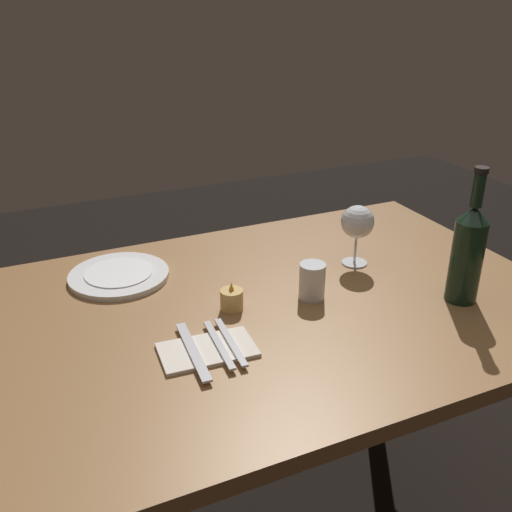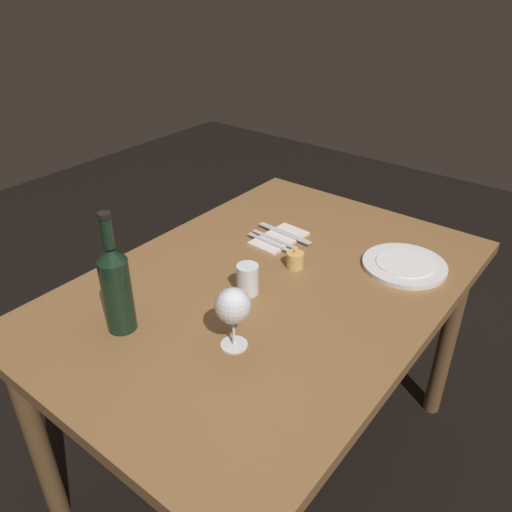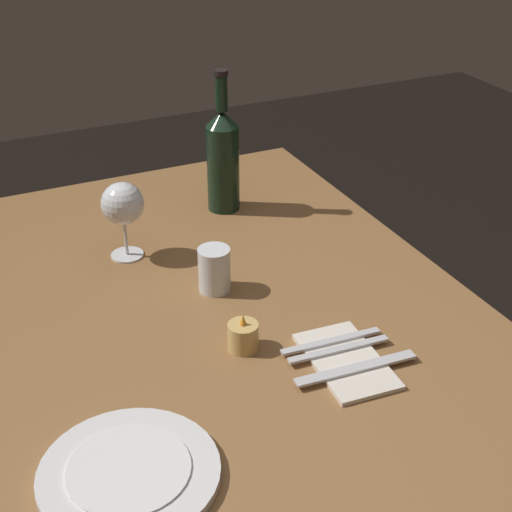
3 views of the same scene
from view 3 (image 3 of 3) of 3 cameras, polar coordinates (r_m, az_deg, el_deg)
name	(u,v)px [view 3 (image 3 of 3)]	position (r m, az deg, el deg)	size (l,w,h in m)	color
dining_table	(223,350)	(1.44, -2.50, -6.99)	(1.30, 0.90, 0.74)	olive
wine_glass_left	(123,205)	(1.53, -9.87, 3.75)	(0.09, 0.09, 0.16)	white
wine_bottle	(223,158)	(1.70, -2.47, 7.31)	(0.07, 0.07, 0.32)	black
water_tumbler	(214,271)	(1.43, -3.10, -1.15)	(0.06, 0.06, 0.09)	white
votive_candle	(243,337)	(1.28, -0.96, -6.02)	(0.05, 0.05, 0.07)	#DBB266
dinner_plate	(129,473)	(1.09, -9.39, -15.59)	(0.25, 0.25, 0.02)	white
folded_napkin	(346,361)	(1.27, 6.71, -7.74)	(0.20, 0.12, 0.01)	silver
fork_inner	(339,349)	(1.28, 6.15, -6.90)	(0.03, 0.18, 0.00)	silver
fork_outer	(331,341)	(1.30, 5.59, -6.31)	(0.03, 0.18, 0.00)	silver
table_knife	(356,368)	(1.25, 7.44, -8.26)	(0.03, 0.21, 0.00)	silver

